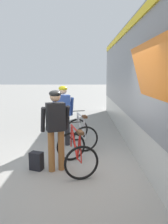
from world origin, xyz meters
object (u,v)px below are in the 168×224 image
cyclist_near_in_dark (55,124)px  bicycle_near_red (75,152)px  cyclist_far_in_blue (63,110)px  backpack_on_platform (36,161)px  bicycle_far_silver (80,133)px

cyclist_near_in_dark → bicycle_near_red: 0.78m
cyclist_near_in_dark → cyclist_far_in_blue: (0.00, 1.69, 0.00)m
cyclist_far_in_blue → bicycle_near_red: (0.42, -1.64, -0.65)m
cyclist_near_in_dark → cyclist_far_in_blue: same height
backpack_on_platform → cyclist_far_in_blue: bearing=95.1°
bicycle_far_silver → backpack_on_platform: 1.89m
bicycle_far_silver → cyclist_far_in_blue: bearing=175.6°
bicycle_near_red → cyclist_far_in_blue: bearing=104.4°
bicycle_far_silver → bicycle_near_red: bearing=-93.3°
bicycle_far_silver → backpack_on_platform: size_ratio=3.04×
cyclist_near_in_dark → cyclist_far_in_blue: size_ratio=1.00×
cyclist_near_in_dark → bicycle_far_silver: bearing=72.7°
bicycle_far_silver → backpack_on_platform: bicycle_far_silver is taller
cyclist_near_in_dark → bicycle_near_red: size_ratio=1.45×
bicycle_near_red → bicycle_far_silver: same height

